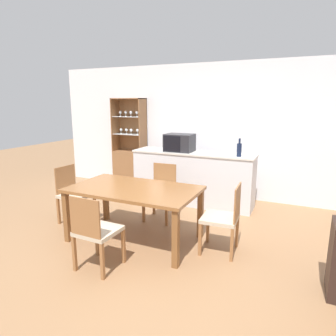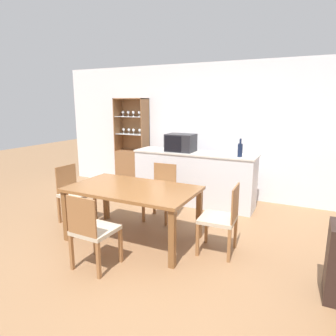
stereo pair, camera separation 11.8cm
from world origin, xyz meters
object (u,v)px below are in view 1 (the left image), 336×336
Objects in this scene: dining_chair_side_left_far at (74,194)px; dining_chair_side_right_far at (223,218)px; wine_bottle at (239,149)px; dining_table at (134,194)px; dining_chair_head_near at (96,231)px; dining_chair_head_far at (161,192)px; display_cabinet at (130,161)px; microwave at (179,143)px.

dining_chair_side_left_far is 2.33m from dining_chair_side_right_far.
dining_chair_side_left_far is at bearing -146.14° from wine_bottle.
dining_table is 1.94× the size of dining_chair_side_left_far.
dining_table is at bearing -122.32° from wine_bottle.
dining_chair_side_right_far reaches higher than dining_table.
dining_chair_head_near is 1.00× the size of dining_chair_head_far.
display_cabinet is 6.39× the size of wine_bottle.
dining_chair_side_left_far is at bearing -82.60° from display_cabinet.
microwave reaches higher than dining_chair_head_far.
display_cabinet reaches higher than dining_chair_head_far.
microwave is (-1.23, 1.56, 0.66)m from dining_chair_side_right_far.
dining_chair_head_far is (-0.00, 0.81, -0.20)m from dining_table.
display_cabinet is at bearing 117.00° from dining_chair_head_near.
dining_chair_side_right_far is at bearing 41.14° from dining_chair_head_near.
dining_chair_side_left_far is at bearing 142.22° from dining_chair_head_near.
display_cabinet is 2.02m from dining_chair_head_far.
dining_chair_head_near is at bearing 54.19° from dining_chair_side_left_far.
dining_chair_side_right_far is (1.17, 0.15, -0.20)m from dining_table.
wine_bottle is (1.03, 2.43, 0.62)m from dining_chair_head_near.
display_cabinet is at bearing 159.25° from microwave.
dining_chair_head_far reaches higher than dining_table.
dining_chair_head_far is 1.73× the size of microwave.
display_cabinet reaches higher than microwave.
dining_chair_side_left_far is 1.00× the size of dining_chair_head_far.
microwave is (1.37, -0.52, 0.54)m from display_cabinet.
dining_chair_side_right_far is at bearing 93.67° from dining_chair_side_left_far.
dining_chair_side_right_far is at bearing 7.24° from dining_table.
dining_chair_side_right_far is (1.17, -0.66, 0.00)m from dining_chair_head_far.
dining_table is at bearing 91.63° from dining_chair_head_near.
wine_bottle is (2.19, 1.47, 0.62)m from dining_chair_side_left_far.
dining_table is 0.83m from dining_chair_head_near.
display_cabinet is 2.65m from dining_table.
display_cabinet is 2.58m from wine_bottle.
display_cabinet is 2.19× the size of dining_chair_side_right_far.
dining_chair_head_far is (-0.00, 1.62, 0.00)m from dining_chair_head_near.
dining_chair_head_far is at bearing 90.15° from dining_table.
microwave is (1.10, 1.56, 0.66)m from dining_chair_side_left_far.
dining_table is 1.94× the size of dining_chair_side_right_far.
microwave reaches higher than dining_chair_side_left_far.
dining_chair_side_left_far is at bearing 87.01° from dining_chair_side_right_far.
dining_chair_head_near is at bearing -90.09° from dining_table.
display_cabinet is 3.36m from dining_chair_head_near.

